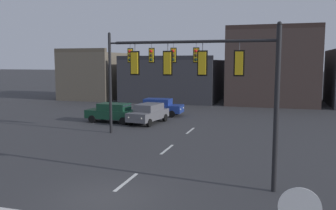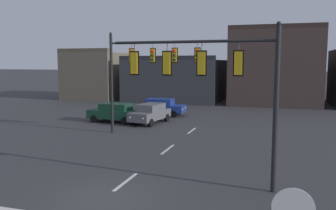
# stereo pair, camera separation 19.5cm
# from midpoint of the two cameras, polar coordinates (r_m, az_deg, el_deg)

# --- Properties ---
(ground_plane) EXTENTS (400.00, 400.00, 0.00)m
(ground_plane) POSITION_cam_midpoint_polar(r_m,az_deg,el_deg) (14.05, -9.72, -14.41)
(ground_plane) COLOR #353538
(lane_centreline) EXTENTS (0.16, 26.40, 0.01)m
(lane_centreline) POSITION_cam_midpoint_polar(r_m,az_deg,el_deg) (15.74, -6.35, -11.98)
(lane_centreline) COLOR silver
(lane_centreline) RESTS_ON ground
(signal_mast_near_side) EXTENTS (6.78, 0.37, 6.57)m
(signal_mast_near_side) POSITION_cam_midpoint_polar(r_m,az_deg,el_deg) (14.50, 7.90, 4.66)
(signal_mast_near_side) COLOR black
(signal_mast_near_side) RESTS_ON ground
(signal_mast_far_side) EXTENTS (7.19, 0.52, 7.13)m
(signal_mast_far_side) POSITION_cam_midpoint_polar(r_m,az_deg,el_deg) (24.98, -3.64, 6.49)
(signal_mast_far_side) COLOR black
(signal_mast_far_side) RESTS_ON ground
(car_lot_nearside) EXTENTS (4.48, 1.96, 1.61)m
(car_lot_nearside) POSITION_cam_midpoint_polar(r_m,az_deg,el_deg) (34.18, -0.95, -0.26)
(car_lot_nearside) COLOR navy
(car_lot_nearside) RESTS_ON ground
(car_lot_middle) EXTENTS (2.41, 4.63, 1.61)m
(car_lot_middle) POSITION_cam_midpoint_polar(r_m,az_deg,el_deg) (29.96, -2.66, -1.27)
(car_lot_middle) COLOR slate
(car_lot_middle) RESTS_ON ground
(car_lot_farside) EXTENTS (4.54, 2.13, 1.61)m
(car_lot_farside) POSITION_cam_midpoint_polar(r_m,az_deg,el_deg) (30.74, -8.26, -1.12)
(car_lot_farside) COLOR #143D28
(car_lot_farside) RESTS_ON ground
(building_row) EXTENTS (46.57, 12.89, 9.17)m
(building_row) POSITION_cam_midpoint_polar(r_m,az_deg,el_deg) (47.01, 13.07, 4.74)
(building_row) COLOR #665B4C
(building_row) RESTS_ON ground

